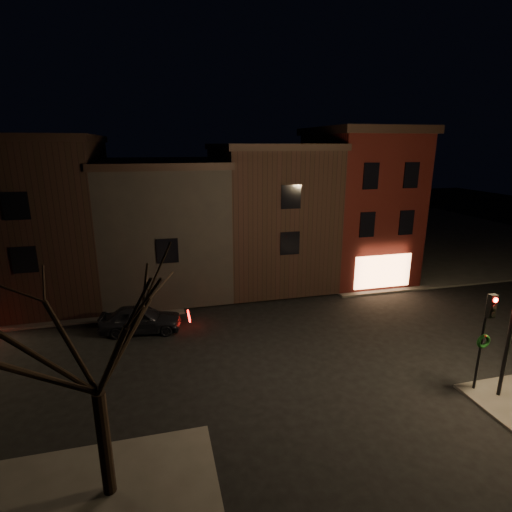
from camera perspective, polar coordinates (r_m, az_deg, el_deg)
The scene contains 9 objects.
ground at distance 20.22m, azimuth 5.62°, elevation -12.39°, with size 120.00×120.00×0.00m, color black.
sidewalk_far_right at distance 46.11m, azimuth 20.87°, elevation 2.86°, with size 30.00×30.00×0.12m, color #2D2B28.
corner_building at distance 30.10m, azimuth 14.28°, elevation 7.40°, with size 6.50×8.50×10.50m.
row_building_a at distance 28.69m, azimuth 1.62°, elevation 6.34°, with size 7.30×10.30×9.40m.
row_building_b at distance 27.72m, azimuth -13.01°, elevation 4.56°, with size 7.80×10.30×8.40m.
row_building_c at distance 28.40m, azimuth -27.92°, elevation 4.94°, with size 7.30×10.30×9.90m.
traffic_signal at distance 17.63m, azimuth 30.03°, elevation -8.84°, with size 0.58×0.38×4.05m.
bare_tree_left at distance 10.69m, azimuth -22.78°, elevation -7.96°, with size 5.60×5.60×7.50m.
parked_car_a at distance 21.90m, azimuth -16.14°, elevation -8.62°, with size 1.67×4.16×1.42m, color black.
Camera 1 is at (-6.24, -16.73, 9.50)m, focal length 28.00 mm.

